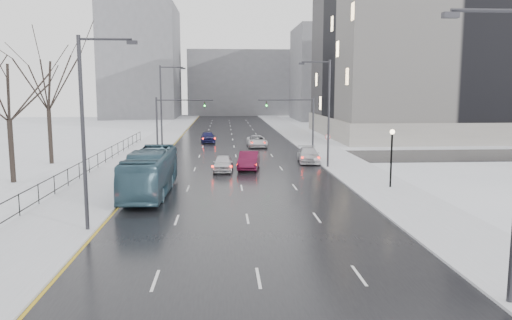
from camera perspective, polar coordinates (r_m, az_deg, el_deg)
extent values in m
cube|color=black|center=(66.03, -2.56, 1.73)|extent=(16.00, 150.00, 0.04)
cube|color=black|center=(54.12, -2.30, 0.31)|extent=(130.00, 10.00, 0.04)
cube|color=silver|center=(66.64, -11.63, 1.68)|extent=(5.00, 150.00, 0.16)
cube|color=silver|center=(67.05, 6.45, 1.83)|extent=(5.00, 150.00, 0.16)
cube|color=white|center=(68.61, -19.52, 1.54)|extent=(14.00, 150.00, 0.12)
cube|color=black|center=(37.95, -21.63, -1.49)|extent=(0.04, 70.00, 0.05)
cube|color=black|center=(38.12, -21.55, -2.97)|extent=(0.04, 70.00, 0.05)
cylinder|color=black|center=(38.04, -21.58, -2.38)|extent=(0.06, 0.06, 1.30)
cylinder|color=#2D2D33|center=(17.89, 25.29, 15.19)|extent=(2.60, 0.12, 0.12)
cube|color=#2D2D33|center=(17.30, 21.35, 15.17)|extent=(0.50, 0.25, 0.18)
cylinder|color=#2D2D33|center=(46.68, 8.32, 5.13)|extent=(0.20, 0.20, 10.00)
cylinder|color=#2D2D33|center=(46.43, 6.84, 11.07)|extent=(2.60, 0.12, 0.12)
cube|color=#2D2D33|center=(46.21, 5.23, 10.92)|extent=(0.50, 0.25, 0.18)
cylinder|color=#2D2D33|center=(26.67, -19.15, 2.58)|extent=(0.20, 0.20, 10.00)
cylinder|color=#2D2D33|center=(26.36, -16.85, 13.08)|extent=(2.60, 0.12, 0.12)
cube|color=#2D2D33|center=(26.10, -13.98, 12.91)|extent=(0.50, 0.25, 0.18)
cylinder|color=#2D2D33|center=(58.09, -10.78, 5.65)|extent=(0.20, 0.20, 10.00)
cylinder|color=#2D2D33|center=(57.95, -9.61, 10.42)|extent=(2.60, 0.12, 0.12)
cube|color=#2D2D33|center=(57.82, -8.31, 10.30)|extent=(0.50, 0.25, 0.18)
cylinder|color=black|center=(38.03, 15.20, -0.03)|extent=(0.14, 0.14, 4.00)
sphere|color=#FFE5B2|center=(37.80, 15.32, 3.12)|extent=(0.36, 0.36, 0.36)
cylinder|color=#2D2D33|center=(54.63, 6.54, 3.75)|extent=(0.20, 0.20, 6.50)
cylinder|color=#2D2D33|center=(54.03, 3.44, 6.87)|extent=(6.00, 0.12, 0.12)
imported|color=#2D2D33|center=(53.83, 1.20, 6.24)|extent=(0.15, 0.18, 0.90)
sphere|color=#19FF33|center=(53.68, 1.21, 6.24)|extent=(0.16, 0.16, 0.16)
cylinder|color=#2D2D33|center=(54.23, -11.25, 3.61)|extent=(0.20, 0.20, 6.50)
cylinder|color=#2D2D33|center=(53.77, -8.14, 6.80)|extent=(6.00, 0.12, 0.12)
imported|color=#2D2D33|center=(53.67, -5.88, 6.19)|extent=(0.15, 0.18, 0.90)
sphere|color=#19FF33|center=(53.52, -5.89, 6.19)|extent=(0.16, 0.16, 0.16)
cylinder|color=#2D2D33|center=(51.05, 8.18, 1.34)|extent=(0.06, 0.06, 2.50)
cylinder|color=white|center=(50.93, 8.21, 2.62)|extent=(0.60, 0.03, 0.60)
torus|color=#B20C0C|center=(50.93, 8.21, 2.62)|extent=(0.58, 0.06, 0.58)
cube|color=gray|center=(85.80, 21.71, 10.65)|extent=(40.00, 30.00, 24.00)
cube|color=gray|center=(85.88, 21.35, 3.65)|extent=(40.60, 30.60, 3.00)
cube|color=slate|center=(124.17, 10.08, 9.68)|extent=(24.00, 20.00, 22.00)
cube|color=slate|center=(132.40, -12.94, 10.79)|extent=(18.00, 22.00, 28.00)
cube|color=slate|center=(145.71, -1.65, 8.76)|extent=(30.00, 18.00, 18.00)
imported|color=#345566|center=(35.79, -11.99, -1.36)|extent=(2.75, 11.11, 3.08)
imported|color=silver|center=(44.79, -3.78, -0.37)|extent=(1.94, 4.34, 1.45)
imported|color=#510E28|center=(45.93, -0.82, -0.03)|extent=(2.37, 5.14, 1.63)
imported|color=silver|center=(63.63, 0.10, 2.17)|extent=(2.51, 5.24, 1.44)
imported|color=silver|center=(50.45, 6.02, 0.58)|extent=(2.43, 5.23, 1.48)
imported|color=#18194A|center=(69.26, -5.52, 2.65)|extent=(2.26, 4.67, 1.54)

